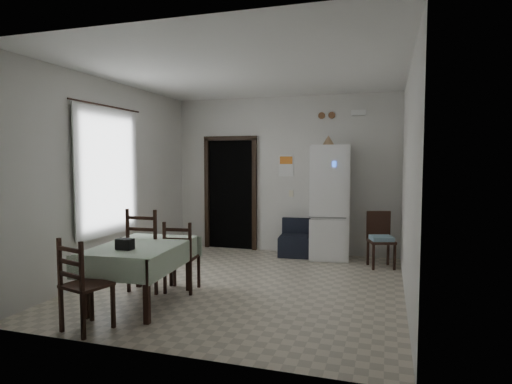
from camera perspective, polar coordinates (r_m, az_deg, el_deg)
The scene contains 25 objects.
ground at distance 6.08m, azimuth -1.43°, elevation -12.18°, with size 4.50×4.50×0.00m, color #C0B49D.
ceiling at distance 5.95m, azimuth -1.48°, elevation 15.71°, with size 4.20×4.50×0.02m, color white, non-canonical shape.
wall_back at distance 8.00m, azimuth 3.71°, elevation 2.32°, with size 4.20×0.02×2.90m, color silver, non-canonical shape.
wall_front at distance 3.78m, azimuth -12.43°, elevation 0.07°, with size 4.20×0.02×2.90m, color silver, non-canonical shape.
wall_left at distance 6.80m, azimuth -18.47°, elevation 1.77°, with size 0.02×4.50×2.90m, color silver, non-canonical shape.
wall_right at distance 5.54m, azimuth 19.62°, elevation 1.22°, with size 0.02×4.50×2.90m, color silver, non-canonical shape.
doorway at distance 8.52m, azimuth -2.87°, elevation -0.19°, with size 1.06×0.52×2.22m.
window_recess at distance 6.67m, azimuth -19.84°, elevation 2.55°, with size 0.10×1.20×1.60m, color silver.
curtain at distance 6.60m, azimuth -19.07°, elevation 2.55°, with size 0.02×1.45×1.85m, color silver.
curtain_rod at distance 6.64m, azimuth -19.20°, elevation 10.77°, with size 0.02×0.02×1.60m, color black.
calendar at distance 7.97m, azimuth 4.05°, elevation 3.53°, with size 0.28×0.02×0.40m, color white.
calendar_image at distance 7.96m, azimuth 4.04°, elevation 4.25°, with size 0.24×0.01×0.14m, color orange.
light_switch at distance 7.97m, azimuth 4.73°, elevation -0.21°, with size 0.08×0.02×0.12m, color beige.
vent_left at distance 7.89m, azimuth 8.75°, elevation 10.03°, with size 0.12×0.12×0.03m, color brown.
vent_right at distance 7.86m, azimuth 10.07°, elevation 10.04°, with size 0.12×0.12×0.03m, color brown.
emergency_light at distance 7.80m, azimuth 13.53°, elevation 10.26°, with size 0.25×0.07×0.09m, color white.
fridge at distance 7.55m, azimuth 9.84°, elevation -1.36°, with size 0.64×0.64×1.98m, color white, non-canonical shape.
tan_cone at distance 7.49m, azimuth 9.63°, elevation 6.82°, with size 0.21×0.21×0.17m, color tan.
navy_seat at distance 7.74m, azimuth 5.20°, elevation -6.09°, with size 0.55×0.53×0.66m, color black, non-canonical shape.
corner_chair at distance 7.16m, azimuth 16.36°, elevation -6.16°, with size 0.39×0.39×0.89m, color black, non-canonical shape.
dining_table at distance 5.40m, azimuth -14.95°, elevation -10.48°, with size 0.91×1.38×0.72m, color #A1B69C, non-canonical shape.
black_bag at distance 5.05m, azimuth -17.09°, elevation -6.66°, with size 0.19×0.11×0.12m, color black.
dining_chair_far_left at distance 5.90m, azimuth -13.97°, elevation -7.32°, with size 0.47×0.47×1.09m, color black, non-canonical shape.
dining_chair_far_right at distance 5.76m, azimuth -9.84°, elevation -8.37°, with size 0.40×0.40×0.93m, color black, non-canonical shape.
dining_chair_near_head at distance 4.72m, azimuth -21.64°, elevation -11.30°, with size 0.41×0.41×0.95m, color black, non-canonical shape.
Camera 1 is at (1.86, -5.52, 1.72)m, focal length 30.00 mm.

